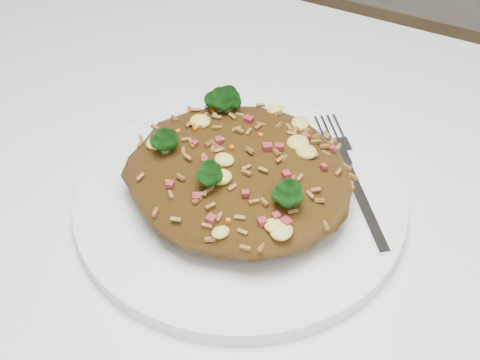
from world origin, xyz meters
name	(u,v)px	position (x,y,z in m)	size (l,w,h in m)	color
dining_table	(244,355)	(0.00, 0.00, 0.66)	(1.20, 0.80, 0.75)	silver
plate	(240,200)	(-0.04, 0.07, 0.76)	(0.26, 0.26, 0.01)	white
fried_rice	(239,167)	(-0.04, 0.07, 0.79)	(0.18, 0.16, 0.06)	brown
fork	(354,184)	(0.04, 0.12, 0.77)	(0.11, 0.14, 0.00)	silver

